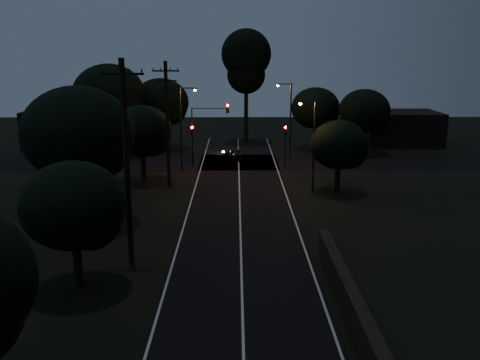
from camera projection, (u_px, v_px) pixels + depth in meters
name	position (u px, v px, depth m)	size (l,w,h in m)	color
road_surface	(239.00, 189.00, 44.92)	(60.00, 70.00, 0.03)	black
utility_pole_mid	(126.00, 161.00, 27.86)	(2.20, 0.30, 11.00)	black
utility_pole_far	(167.00, 122.00, 44.43)	(2.20, 0.30, 10.50)	black
tree_left_b	(77.00, 208.00, 25.22)	(4.99, 4.99, 6.34)	black
tree_left_c	(82.00, 136.00, 34.44)	(7.28, 7.28, 9.20)	black
tree_left_d	(144.00, 133.00, 46.52)	(5.29, 5.29, 6.72)	black
tree_far_nw	(163.00, 103.00, 61.81)	(6.49, 6.49, 8.22)	black
tree_far_w	(111.00, 96.00, 57.59)	(7.81, 7.81, 9.95)	black
tree_far_ne	(317.00, 109.00, 62.12)	(5.66, 5.66, 7.16)	black
tree_far_e	(366.00, 112.00, 59.24)	(5.66, 5.66, 7.18)	black
tree_right_a	(341.00, 146.00, 42.89)	(4.66, 4.66, 5.92)	black
tall_pine	(246.00, 61.00, 65.74)	(6.12, 6.12, 13.92)	black
building_left	(73.00, 128.00, 64.54)	(10.00, 8.00, 4.40)	black
building_right	(400.00, 128.00, 65.85)	(9.00, 7.00, 4.00)	black
signal_left	(192.00, 138.00, 52.83)	(0.28, 0.35, 4.10)	black
signal_right	(285.00, 138.00, 52.90)	(0.28, 0.35, 4.10)	black
signal_mast	(209.00, 123.00, 52.49)	(3.70, 0.35, 6.25)	black
streetlight_a	(183.00, 123.00, 50.47)	(1.66, 0.26, 8.00)	black
streetlight_b	(289.00, 115.00, 56.37)	(1.66, 0.26, 8.00)	black
streetlight_c	(312.00, 140.00, 42.85)	(1.46, 0.26, 7.50)	black
car	(234.00, 154.00, 56.84)	(1.38, 3.42, 1.17)	black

